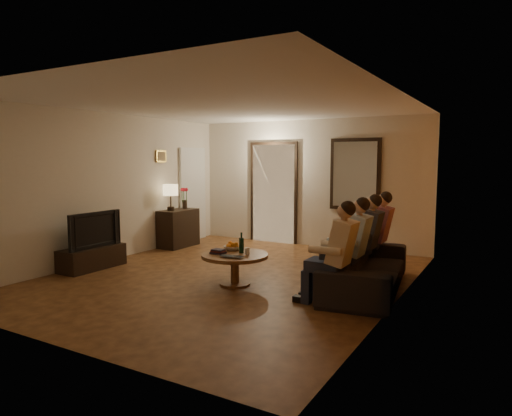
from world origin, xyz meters
The scene contains 33 objects.
floor centered at (0.00, 0.00, 0.00)m, with size 5.00×6.00×0.01m, color #452712.
ceiling centered at (0.00, 0.00, 2.60)m, with size 5.00×6.00×0.01m, color white.
back_wall centered at (0.00, 3.00, 1.30)m, with size 5.00×0.02×2.60m, color beige.
front_wall centered at (0.00, -3.00, 1.30)m, with size 5.00×0.02×2.60m, color beige.
left_wall centered at (-2.50, 0.00, 1.30)m, with size 0.02×6.00×2.60m, color beige.
right_wall centered at (2.50, 0.00, 1.30)m, with size 0.02×6.00×2.60m, color beige.
orange_accent centered at (2.49, 0.00, 1.30)m, with size 0.01×6.00×2.60m, color orange.
kitchen_doorway centered at (-0.80, 2.98, 1.05)m, with size 1.00×0.06×2.10m, color #FFE0A5.
door_trim centered at (-0.80, 2.97, 1.05)m, with size 1.12×0.04×2.22m, color black.
fridge_glimpse centered at (-0.55, 2.98, 0.90)m, with size 0.45×0.03×1.70m, color silver.
mirror_frame centered at (1.00, 2.96, 1.50)m, with size 1.00×0.05×1.40m, color black.
mirror_glass centered at (1.00, 2.93, 1.50)m, with size 0.86×0.02×1.26m, color white.
white_door centered at (-2.46, 2.30, 1.02)m, with size 0.06×0.85×2.04m, color white.
framed_art centered at (-2.47, 1.30, 1.85)m, with size 0.03×0.28×0.24m, color #B28C33.
art_canvas centered at (-2.46, 1.30, 1.85)m, with size 0.01×0.22×0.18m, color brown.
dresser centered at (-2.25, 1.53, 0.38)m, with size 0.45×0.86×0.76m, color black.
table_lamp centered at (-2.25, 1.31, 1.03)m, with size 0.30×0.30×0.54m, color beige, non-canonical shape.
flower_vase centered at (-2.25, 1.75, 0.98)m, with size 0.14×0.14×0.44m, color red, non-canonical shape.
tv_stand centered at (-2.25, -0.67, 0.18)m, with size 0.45×1.08×0.36m, color black.
tv centered at (-2.25, -0.67, 0.65)m, with size 0.13×1.01×0.58m, color black.
sofa centered at (2.00, 0.39, 0.33)m, with size 0.90×2.29×0.67m, color black.
person_a centered at (1.90, -0.51, 0.60)m, with size 0.60×0.40×1.20m, color tan, non-canonical shape.
person_b centered at (1.90, 0.09, 0.60)m, with size 0.60×0.40×1.20m, color tan, non-canonical shape.
person_c centered at (1.90, 0.69, 0.60)m, with size 0.60×0.40×1.20m, color tan, non-canonical shape.
person_d centered at (1.90, 1.29, 0.60)m, with size 0.60×0.40×1.20m, color tan, non-canonical shape.
dog centered at (1.57, 0.03, 0.28)m, with size 0.56×0.24×0.56m, color #AA6F4E, non-canonical shape.
coffee_table centered at (0.31, -0.32, 0.23)m, with size 0.95×0.95×0.45m, color brown.
bowl centered at (0.13, -0.10, 0.48)m, with size 0.26×0.26×0.06m, color white.
oranges centered at (0.13, -0.10, 0.55)m, with size 0.20×0.20×0.08m, color orange, non-canonical shape.
wine_bottle centered at (0.36, -0.22, 0.60)m, with size 0.07×0.07×0.31m, color black, non-canonical shape.
wine_glass centered at (0.49, -0.27, 0.50)m, with size 0.06×0.06×0.10m, color silver.
book_stack centered at (0.09, -0.42, 0.48)m, with size 0.20×0.15×0.07m, color black, non-canonical shape.
laptop centered at (0.41, -0.60, 0.46)m, with size 0.33×0.21×0.03m, color black.
Camera 1 is at (3.75, -5.71, 1.80)m, focal length 32.00 mm.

